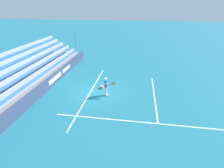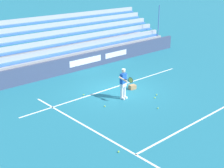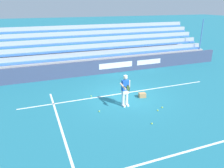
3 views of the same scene
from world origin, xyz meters
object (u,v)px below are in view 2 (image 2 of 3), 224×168
Objects in this scene: tennis_ball_by_box at (157,95)px; tennis_ball_midcourt at (158,108)px; tennis_ball_stray_back at (119,152)px; tennis_ball_on_baseline at (84,95)px; tennis_player at (124,83)px; tennis_ball_far_right at (155,98)px; ball_box_cardboard at (132,87)px; tennis_ball_near_player at (105,106)px.

tennis_ball_by_box and tennis_ball_midcourt have the same top height.
tennis_ball_stray_back is at bearing 20.65° from tennis_ball_midcourt.
tennis_ball_by_box is 1.00× the size of tennis_ball_on_baseline.
tennis_player is at bearing 125.99° from tennis_ball_on_baseline.
tennis_ball_by_box and tennis_ball_far_right have the same top height.
ball_box_cardboard is 6.06× the size of tennis_ball_on_baseline.
tennis_player is at bearing -173.86° from tennis_ball_near_player.
tennis_player is at bearing -136.04° from tennis_ball_stray_back.
tennis_ball_midcourt is at bearing -159.35° from tennis_ball_stray_back.
tennis_ball_on_baseline is (3.08, -2.81, 0.00)m from tennis_ball_by_box.
ball_box_cardboard reaches higher than tennis_ball_by_box.
tennis_ball_far_right and tennis_ball_near_player have the same top height.
tennis_ball_stray_back is at bearing 26.78° from tennis_ball_by_box.
tennis_ball_far_right is at bearing 86.98° from ball_box_cardboard.
ball_box_cardboard is at bearing 157.15° from tennis_ball_on_baseline.
tennis_ball_near_player is (1.88, -2.02, 0.00)m from tennis_ball_midcourt.
ball_box_cardboard is at bearing -154.04° from tennis_player.
tennis_ball_stray_back is at bearing 26.68° from tennis_ball_far_right.
ball_box_cardboard is 6.06× the size of tennis_ball_near_player.
tennis_ball_by_box is 6.35m from tennis_ball_stray_back.
ball_box_cardboard is 6.06× the size of tennis_ball_by_box.
ball_box_cardboard is at bearing -79.61° from tennis_ball_by_box.
tennis_player is 25.98× the size of tennis_ball_stray_back.
tennis_ball_far_right and tennis_ball_on_baseline have the same top height.
tennis_ball_near_player is at bearing -123.79° from tennis_ball_stray_back.
tennis_ball_near_player is 1.00× the size of tennis_ball_stray_back.
tennis_ball_far_right is (0.40, 0.21, 0.00)m from tennis_ball_by_box.
tennis_ball_stray_back is at bearing 39.96° from ball_box_cardboard.
tennis_player reaches higher than tennis_ball_near_player.
ball_box_cardboard is at bearing -110.17° from tennis_ball_midcourt.
tennis_ball_on_baseline is (2.68, -3.02, 0.00)m from tennis_ball_far_right.
tennis_ball_far_right is at bearing 138.87° from tennis_player.
tennis_ball_near_player is at bearing 16.26° from ball_box_cardboard.
tennis_ball_by_box is at bearing 137.61° from tennis_ball_on_baseline.
tennis_ball_midcourt and tennis_ball_near_player have the same top height.
tennis_player is 1.76m from ball_box_cardboard.
tennis_ball_far_right is 4.04m from tennis_ball_on_baseline.
tennis_ball_far_right is 1.00× the size of tennis_ball_stray_back.
tennis_ball_midcourt is (0.96, 1.02, 0.00)m from tennis_ball_far_right.
tennis_ball_by_box and tennis_ball_on_baseline have the same top height.
tennis_ball_by_box is (-1.72, 0.95, -0.86)m from tennis_player.
tennis_ball_by_box is 4.17m from tennis_ball_on_baseline.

